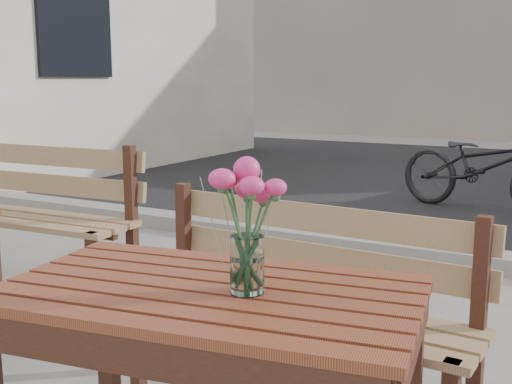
% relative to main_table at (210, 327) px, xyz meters
% --- Properties ---
extents(street, '(30.00, 8.12, 0.12)m').
position_rel_main_table_xyz_m(street, '(0.17, 5.07, -0.57)').
color(street, black).
rests_on(street, ground).
extents(main_table, '(1.24, 0.84, 0.71)m').
position_rel_main_table_xyz_m(main_table, '(0.00, 0.00, 0.00)').
color(main_table, '#5E2318').
rests_on(main_table, ground).
extents(main_bench, '(1.40, 0.48, 0.86)m').
position_rel_main_table_xyz_m(main_bench, '(-0.03, 0.70, -0.08)').
color(main_bench, '#93744C').
rests_on(main_bench, ground).
extents(main_vase, '(0.20, 0.20, 0.37)m').
position_rel_main_table_xyz_m(main_vase, '(0.11, 0.01, 0.35)').
color(main_vase, white).
rests_on(main_vase, main_table).
extents(second_bench, '(1.53, 0.53, 0.94)m').
position_rel_main_table_xyz_m(second_bench, '(-2.08, 1.22, -0.03)').
color(second_bench, '#93744C').
rests_on(second_bench, ground).
extents(bicycle, '(1.83, 1.09, 0.91)m').
position_rel_main_table_xyz_m(bicycle, '(-0.08, 5.00, -0.14)').
color(bicycle, black).
rests_on(bicycle, ground).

